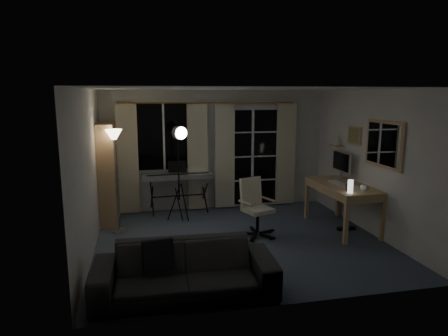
% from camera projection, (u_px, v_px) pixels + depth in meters
% --- Properties ---
extents(floor, '(4.50, 4.00, 0.02)m').
position_uv_depth(floor, '(240.00, 242.00, 6.39)').
color(floor, '#3D4A58').
rests_on(floor, ground).
extents(window, '(1.20, 0.08, 1.40)m').
position_uv_depth(window, '(164.00, 137.00, 7.79)').
color(window, white).
rests_on(window, floor).
extents(french_door, '(1.32, 0.09, 2.11)m').
position_uv_depth(french_door, '(252.00, 157.00, 8.25)').
color(french_door, white).
rests_on(french_door, floor).
extents(curtains, '(3.60, 0.07, 2.13)m').
position_uv_depth(curtains, '(211.00, 156.00, 7.97)').
color(curtains, gold).
rests_on(curtains, floor).
extents(bookshelf, '(0.31, 0.85, 1.82)m').
position_uv_depth(bookshelf, '(106.00, 177.00, 7.15)').
color(bookshelf, tan).
rests_on(bookshelf, floor).
extents(torchiere_lamp, '(0.30, 0.30, 1.75)m').
position_uv_depth(torchiere_lamp, '(114.00, 150.00, 6.59)').
color(torchiere_lamp, '#B2B2B7').
rests_on(torchiere_lamp, floor).
extents(keyboard_piano, '(1.35, 0.69, 0.97)m').
position_uv_depth(keyboard_piano, '(178.00, 177.00, 7.72)').
color(keyboard_piano, black).
rests_on(keyboard_piano, floor).
extents(studio_light, '(0.41, 0.42, 1.80)m').
position_uv_depth(studio_light, '(179.00, 144.00, 7.12)').
color(studio_light, black).
rests_on(studio_light, floor).
extents(office_chair, '(0.67, 0.64, 0.96)m').
position_uv_depth(office_chair, '(254.00, 202.00, 6.61)').
color(office_chair, black).
rests_on(office_chair, floor).
extents(desk, '(0.78, 1.50, 0.79)m').
position_uv_depth(desk, '(343.00, 190.00, 6.87)').
color(desk, tan).
rests_on(desk, floor).
extents(monitor, '(0.19, 0.57, 0.50)m').
position_uv_depth(monitor, '(342.00, 162.00, 7.27)').
color(monitor, silver).
rests_on(monitor, desk).
extents(desk_clutter, '(0.45, 0.91, 1.00)m').
position_uv_depth(desk_clutter, '(346.00, 198.00, 6.64)').
color(desk_clutter, white).
rests_on(desk_clutter, desk).
extents(mug, '(0.13, 0.11, 0.13)m').
position_uv_depth(mug, '(365.00, 187.00, 6.38)').
color(mug, silver).
rests_on(mug, desk).
extents(wall_mirror, '(0.04, 0.94, 0.74)m').
position_uv_depth(wall_mirror, '(384.00, 144.00, 6.22)').
color(wall_mirror, tan).
rests_on(wall_mirror, floor).
extents(framed_print, '(0.03, 0.42, 0.32)m').
position_uv_depth(framed_print, '(355.00, 135.00, 7.08)').
color(framed_print, tan).
rests_on(framed_print, floor).
extents(wall_shelf, '(0.16, 0.30, 0.18)m').
position_uv_depth(wall_shelf, '(337.00, 143.00, 7.58)').
color(wall_shelf, tan).
rests_on(wall_shelf, floor).
extents(sofa, '(2.12, 0.70, 0.82)m').
position_uv_depth(sofa, '(185.00, 262.00, 4.61)').
color(sofa, '#272729').
rests_on(sofa, floor).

